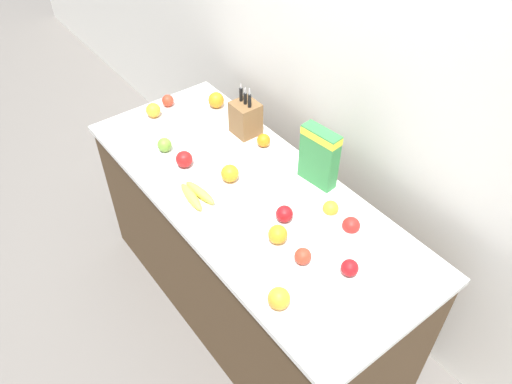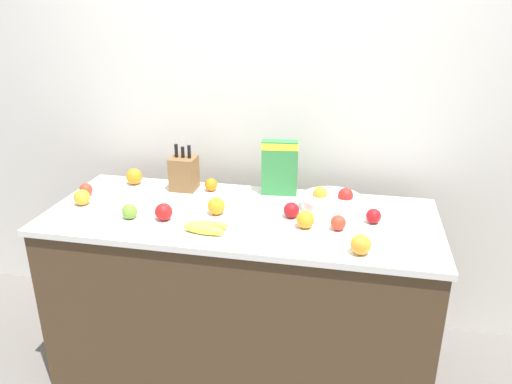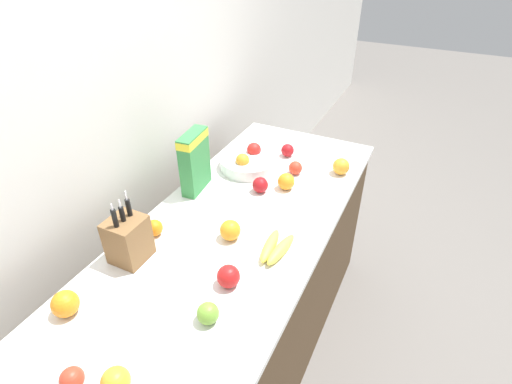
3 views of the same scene
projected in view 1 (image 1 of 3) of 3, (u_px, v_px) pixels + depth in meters
ground_plane at (250, 303)px, 2.90m from camera, size 14.00×14.00×0.00m
wall_back at (351, 71)px, 2.27m from camera, size 9.00×0.06×2.60m
counter at (249, 253)px, 2.59m from camera, size 1.85×0.75×0.89m
knife_block at (246, 118)px, 2.56m from camera, size 0.13×0.13×0.28m
cereal_box at (319, 155)px, 2.23m from camera, size 0.19×0.09×0.29m
fruit_bowl at (339, 223)px, 2.10m from camera, size 0.30×0.30×0.11m
banana_bunch at (196, 194)px, 2.24m from camera, size 0.20×0.11×0.04m
apple_front at (350, 268)px, 1.92m from camera, size 0.07×0.07×0.07m
apple_by_knife_block at (164, 145)px, 2.48m from camera, size 0.07×0.07×0.07m
apple_rightmost at (284, 214)px, 2.13m from camera, size 0.07×0.07×0.07m
apple_near_bananas at (168, 101)px, 2.78m from camera, size 0.07×0.07×0.07m
apple_leftmost at (184, 159)px, 2.39m from camera, size 0.08×0.08×0.08m
apple_middle at (303, 256)px, 1.96m from camera, size 0.07×0.07×0.07m
orange_mid_right at (278, 234)px, 2.04m from camera, size 0.08×0.08×0.08m
orange_front_right at (279, 298)px, 1.81m from camera, size 0.08×0.08×0.08m
orange_front_center at (216, 100)px, 2.77m from camera, size 0.09×0.09×0.09m
orange_by_cereal at (153, 110)px, 2.70m from camera, size 0.08×0.08×0.08m
orange_mid_left at (230, 173)px, 2.32m from camera, size 0.08×0.08×0.08m
orange_back_center at (264, 140)px, 2.51m from camera, size 0.07×0.07×0.07m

